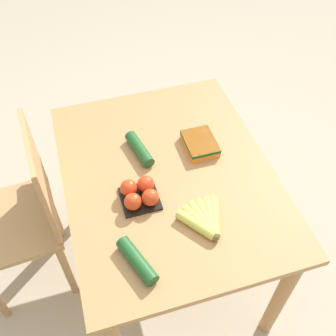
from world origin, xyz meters
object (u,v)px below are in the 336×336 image
chair (24,216)px  cucumber_near (137,261)px  banana_bunch (205,220)px  carrot_bag (200,143)px  tomato_pack (139,194)px  cucumber_far (139,149)px

chair → cucumber_near: size_ratio=4.88×
banana_bunch → carrot_bag: 0.38m
chair → banana_bunch: 0.85m
tomato_pack → cucumber_near: 0.27m
banana_bunch → tomato_pack: size_ratio=1.26×
chair → tomato_pack: (-0.25, -0.48, 0.29)m
chair → banana_bunch: bearing=54.0°
banana_bunch → carrot_bag: (0.36, -0.11, 0.00)m
chair → cucumber_far: (-0.02, -0.54, 0.28)m
tomato_pack → carrot_bag: bearing=-58.1°
tomato_pack → carrot_bag: (0.19, -0.31, -0.01)m
cucumber_near → cucumber_far: size_ratio=1.00×
tomato_pack → cucumber_far: (0.23, -0.06, -0.01)m
carrot_bag → cucumber_far: 0.25m
banana_bunch → cucumber_far: 0.43m
chair → tomato_pack: 0.62m
cucumber_far → cucumber_near: bearing=165.0°
chair → carrot_bag: 0.84m
carrot_bag → cucumber_near: cucumber_near is taller
banana_bunch → cucumber_near: cucumber_near is taller
chair → cucumber_near: bearing=34.7°
banana_bunch → carrot_bag: size_ratio=1.10×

